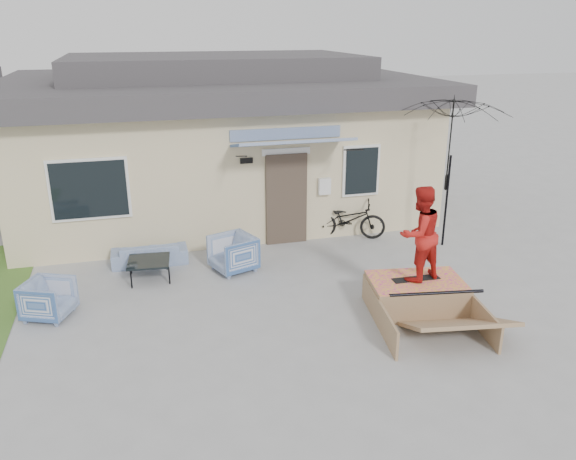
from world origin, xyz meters
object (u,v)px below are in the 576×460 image
object	(u,v)px
armchair_left	(48,297)
skate_ramp	(416,295)
coffee_table	(149,269)
loveseat	(149,250)
skater	(420,232)
patio_umbrella	(449,171)
bicycle	(348,215)
skateboard	(416,278)
armchair_right	(233,252)

from	to	relation	value
armchair_left	skate_ramp	xyz separation A→B (m)	(6.25, -1.41, -0.11)
coffee_table	loveseat	bearing A→B (deg)	86.96
coffee_table	skater	bearing A→B (deg)	-29.18
coffee_table	skater	distance (m)	5.32
coffee_table	skate_ramp	xyz separation A→B (m)	(4.51, -2.58, 0.07)
patio_umbrella	skate_ramp	bearing A→B (deg)	-127.87
loveseat	bicycle	distance (m)	4.63
skate_ramp	coffee_table	bearing A→B (deg)	159.37
skateboard	armchair_right	bearing A→B (deg)	140.21
armchair_right	coffee_table	size ratio (longest dim) A/B	1.03
patio_umbrella	skateboard	bearing A→B (deg)	-128.32
armchair_left	skateboard	size ratio (longest dim) A/B	0.88
loveseat	skate_ramp	size ratio (longest dim) A/B	0.72
bicycle	skateboard	bearing A→B (deg)	-160.86
armchair_right	skateboard	distance (m)	3.77
bicycle	armchair_left	bearing A→B (deg)	131.20
coffee_table	skateboard	size ratio (longest dim) A/B	0.94
skate_ramp	skateboard	xyz separation A→B (m)	(0.01, 0.05, 0.30)
loveseat	skate_ramp	xyz separation A→B (m)	(4.47, -3.38, -0.04)
armchair_left	armchair_right	size ratio (longest dim) A/B	0.91
skater	coffee_table	bearing A→B (deg)	-44.41
bicycle	skateboard	world-z (taller)	bicycle
coffee_table	patio_umbrella	xyz separation A→B (m)	(6.60, 0.11, 1.55)
patio_umbrella	armchair_left	bearing A→B (deg)	-171.27
bicycle	loveseat	bearing A→B (deg)	115.49
bicycle	skate_ramp	distance (m)	3.73
loveseat	skater	distance (m)	5.69
coffee_table	armchair_right	bearing A→B (deg)	-1.45
skate_ramp	skater	world-z (taller)	skater
armchair_left	patio_umbrella	size ratio (longest dim) A/B	0.26
bicycle	patio_umbrella	size ratio (longest dim) A/B	0.61
patio_umbrella	skate_ramp	world-z (taller)	patio_umbrella
coffee_table	skate_ramp	world-z (taller)	skate_ramp
coffee_table	skater	xyz separation A→B (m)	(4.52, -2.52, 1.24)
armchair_left	skater	bearing A→B (deg)	-78.48
loveseat	coffee_table	size ratio (longest dim) A/B	1.96
armchair_left	coffee_table	xyz separation A→B (m)	(1.74, 1.17, -0.18)
skate_ramp	skateboard	bearing A→B (deg)	90.00
patio_umbrella	skater	world-z (taller)	skater
loveseat	patio_umbrella	world-z (taller)	patio_umbrella
armchair_right	bicycle	distance (m)	3.20
skate_ramp	armchair_right	bearing A→B (deg)	147.23
armchair_right	coffee_table	xyz separation A→B (m)	(-1.68, 0.04, -0.22)
loveseat	skateboard	distance (m)	5.58
patio_umbrella	loveseat	bearing A→B (deg)	173.96
armchair_right	patio_umbrella	xyz separation A→B (m)	(4.91, 0.15, 1.33)
loveseat	patio_umbrella	bearing A→B (deg)	174.55
armchair_left	patio_umbrella	world-z (taller)	patio_umbrella
coffee_table	bicycle	distance (m)	4.81
armchair_left	armchair_right	distance (m)	3.60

